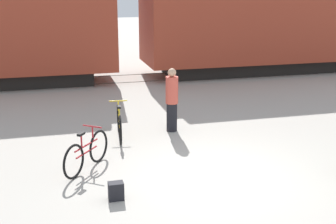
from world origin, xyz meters
TOP-DOWN VIEW (x-y plane):
  - ground_plane at (0.00, 0.00)m, footprint 80.00×80.00m
  - freight_train at (0.00, 10.16)m, footprint 23.99×2.88m
  - rail_near at (0.00, 9.44)m, footprint 35.99×0.07m
  - rail_far at (0.00, 10.87)m, footprint 35.99×0.07m
  - bicycle_maroon at (-2.54, 1.12)m, footprint 1.07×1.39m
  - bicycle_yellow at (-1.55, 2.99)m, footprint 0.46×1.77m
  - person_in_red at (-0.11, 3.22)m, footprint 0.33×0.33m
  - backpack at (-2.15, -0.42)m, footprint 0.28×0.20m

SIDE VIEW (x-z plane):
  - ground_plane at x=0.00m, z-range 0.00..0.00m
  - rail_near at x=0.00m, z-range 0.00..0.01m
  - rail_far at x=0.00m, z-range 0.00..0.01m
  - backpack at x=-2.15m, z-range 0.00..0.34m
  - bicycle_maroon at x=-2.54m, z-range -0.07..0.84m
  - bicycle_yellow at x=-1.55m, z-range -0.07..0.85m
  - person_in_red at x=-0.11m, z-range 0.01..1.70m
  - freight_train at x=0.00m, z-range 0.15..5.60m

